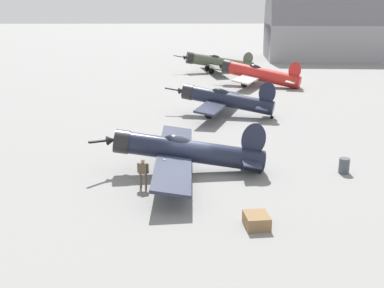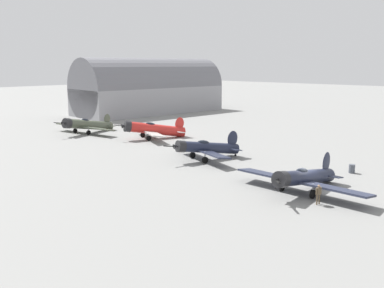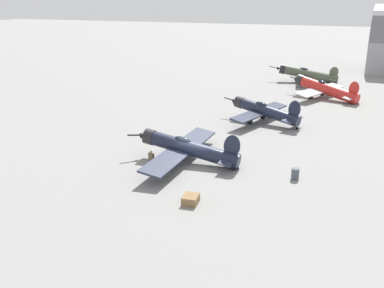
{
  "view_description": "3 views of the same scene",
  "coord_description": "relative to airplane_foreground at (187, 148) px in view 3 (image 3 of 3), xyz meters",
  "views": [
    {
      "loc": [
        -28.47,
        0.58,
        10.23
      ],
      "look_at": [
        0.0,
        0.0,
        1.8
      ],
      "focal_mm": 45.49,
      "sensor_mm": 36.0,
      "label": 1
    },
    {
      "loc": [
        -18.1,
        34.63,
        11.6
      ],
      "look_at": [
        17.94,
        -3.57,
        1.6
      ],
      "focal_mm": 39.36,
      "sensor_mm": 36.0,
      "label": 2
    },
    {
      "loc": [
        -34.44,
        -13.35,
        14.5
      ],
      "look_at": [
        0.0,
        0.0,
        1.8
      ],
      "focal_mm": 40.5,
      "sensor_mm": 36.0,
      "label": 3
    }
  ],
  "objects": [
    {
      "name": "airplane_far_line",
      "position": [
        31.36,
        -9.33,
        0.14
      ],
      "size": [
        10.63,
        10.76,
        3.38
      ],
      "rotation": [
        0.0,
        0.0,
        7.43
      ],
      "color": "red",
      "rests_on": "ground_plane"
    },
    {
      "name": "ground_plane",
      "position": [
        -0.01,
        -0.52,
        -1.36
      ],
      "size": [
        400.0,
        400.0,
        0.0
      ],
      "primitive_type": "plane",
      "color": "gray"
    },
    {
      "name": "ground_crew_mechanic",
      "position": [
        -2.65,
        2.29,
        -0.32
      ],
      "size": [
        0.33,
        0.65,
        1.71
      ],
      "rotation": [
        0.0,
        0.0,
        6.07
      ],
      "color": "brown",
      "rests_on": "ground_plane"
    },
    {
      "name": "fuel_drum",
      "position": [
        -0.4,
        -9.88,
        -0.89
      ],
      "size": [
        0.68,
        0.68,
        0.94
      ],
      "color": "#474C56",
      "rests_on": "ground_plane"
    },
    {
      "name": "airplane_outer_stand",
      "position": [
        43.5,
        -5.19,
        0.07
      ],
      "size": [
        12.81,
        11.99,
        3.26
      ],
      "rotation": [
        0.0,
        0.0,
        8.0
      ],
      "color": "#4C5442",
      "rests_on": "ground_plane"
    },
    {
      "name": "airplane_foreground",
      "position": [
        0.0,
        0.0,
        0.0
      ],
      "size": [
        12.92,
        10.82,
        3.22
      ],
      "rotation": [
        0.0,
        0.0,
        7.83
      ],
      "color": "#1E2338",
      "rests_on": "ground_plane"
    },
    {
      "name": "airplane_mid_apron",
      "position": [
        15.3,
        -3.77,
        0.16
      ],
      "size": [
        10.37,
        10.09,
        3.41
      ],
      "rotation": [
        0.0,
        0.0,
        7.54
      ],
      "color": "#1E2338",
      "rests_on": "ground_plane"
    },
    {
      "name": "equipment_crate",
      "position": [
        -7.71,
        -3.4,
        -1.05
      ],
      "size": [
        1.41,
        1.23,
        0.62
      ],
      "rotation": [
        0.0,
        0.0,
        3.24
      ],
      "color": "olive",
      "rests_on": "ground_plane"
    }
  ]
}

